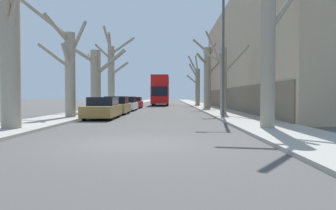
{
  "coord_description": "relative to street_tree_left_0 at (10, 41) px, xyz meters",
  "views": [
    {
      "loc": [
        1.26,
        -9.96,
        1.47
      ],
      "look_at": [
        0.88,
        35.88,
        0.2
      ],
      "focal_mm": 35.0,
      "sensor_mm": 36.0,
      "label": 1
    }
  ],
  "objects": [
    {
      "name": "sidewalk_left",
      "position": [
        -0.34,
        46.41,
        -3.68
      ],
      "size": [
        3.08,
        120.0,
        0.12
      ],
      "primitive_type": "cube",
      "color": "#A39E93",
      "rests_on": "ground"
    },
    {
      "name": "lamp_post",
      "position": [
        9.99,
        7.83,
        1.44
      ],
      "size": [
        1.4,
        0.2,
        9.4
      ],
      "color": "#4C4F54",
      "rests_on": "ground"
    },
    {
      "name": "street_tree_left_2",
      "position": [
        0.14,
        14.83,
        -0.64
      ],
      "size": [
        5.5,
        3.77,
        6.13
      ],
      "color": "gray",
      "rests_on": "ground"
    },
    {
      "name": "parked_car_0",
      "position": [
        2.29,
        7.35,
        -3.07
      ],
      "size": [
        1.85,
        4.45,
        1.4
      ],
      "color": "olive",
      "rests_on": "ground"
    },
    {
      "name": "sidewalk_right",
      "position": [
        11.16,
        46.41,
        -3.68
      ],
      "size": [
        3.08,
        120.0,
        0.12
      ],
      "primitive_type": "cube",
      "color": "#A39E93",
      "rests_on": "ground"
    },
    {
      "name": "street_tree_left_3",
      "position": [
        0.23,
        21.98,
        0.32
      ],
      "size": [
        4.4,
        3.64,
        8.79
      ],
      "color": "gray",
      "rests_on": "ground"
    },
    {
      "name": "street_tree_right_3",
      "position": [
        10.6,
        35.41,
        -0.44
      ],
      "size": [
        2.0,
        2.2,
        7.74
      ],
      "color": "gray",
      "rests_on": "ground"
    },
    {
      "name": "building_facade_right",
      "position": [
        17.69,
        20.43,
        1.92
      ],
      "size": [
        10.08,
        36.98,
        11.34
      ],
      "color": "tan",
      "rests_on": "ground"
    },
    {
      "name": "street_tree_left_0",
      "position": [
        0.0,
        0.0,
        0.0
      ],
      "size": [
        3.73,
        3.89,
        8.35
      ],
      "color": "gray",
      "rests_on": "ground"
    },
    {
      "name": "double_decker_bus",
      "position": [
        5.09,
        38.18,
        -1.19
      ],
      "size": [
        2.56,
        11.8,
        4.5
      ],
      "color": "red",
      "rests_on": "ground"
    },
    {
      "name": "street_tree_right_1",
      "position": [
        10.66,
        11.49,
        -0.78
      ],
      "size": [
        3.06,
        3.31,
        6.65
      ],
      "color": "gray",
      "rests_on": "ground"
    },
    {
      "name": "street_tree_right_0",
      "position": [
        10.77,
        0.52,
        0.12
      ],
      "size": [
        3.92,
        2.73,
        8.6
      ],
      "color": "gray",
      "rests_on": "ground"
    },
    {
      "name": "parked_car_2",
      "position": [
        2.29,
        18.9,
        -3.07
      ],
      "size": [
        1.86,
        4.54,
        1.41
      ],
      "color": "silver",
      "rests_on": "ground"
    },
    {
      "name": "ground_plane",
      "position": [
        5.41,
        -3.59,
        -3.74
      ],
      "size": [
        300.0,
        300.0,
        0.0
      ],
      "primitive_type": "plane",
      "color": "#4C4947"
    },
    {
      "name": "parked_car_3",
      "position": [
        2.29,
        25.68,
        -3.09
      ],
      "size": [
        1.76,
        4.29,
        1.35
      ],
      "color": "maroon",
      "rests_on": "ground"
    },
    {
      "name": "street_tree_left_1",
      "position": [
        0.03,
        7.49,
        -0.41
      ],
      "size": [
        3.55,
        3.07,
        7.41
      ],
      "color": "gray",
      "rests_on": "ground"
    },
    {
      "name": "street_tree_right_2",
      "position": [
        10.85,
        23.57,
        0.2
      ],
      "size": [
        4.22,
        2.92,
        7.97
      ],
      "color": "gray",
      "rests_on": "ground"
    },
    {
      "name": "parked_car_1",
      "position": [
        2.29,
        12.67,
        -3.06
      ],
      "size": [
        1.89,
        4.05,
        1.44
      ],
      "color": "olive",
      "rests_on": "ground"
    }
  ]
}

